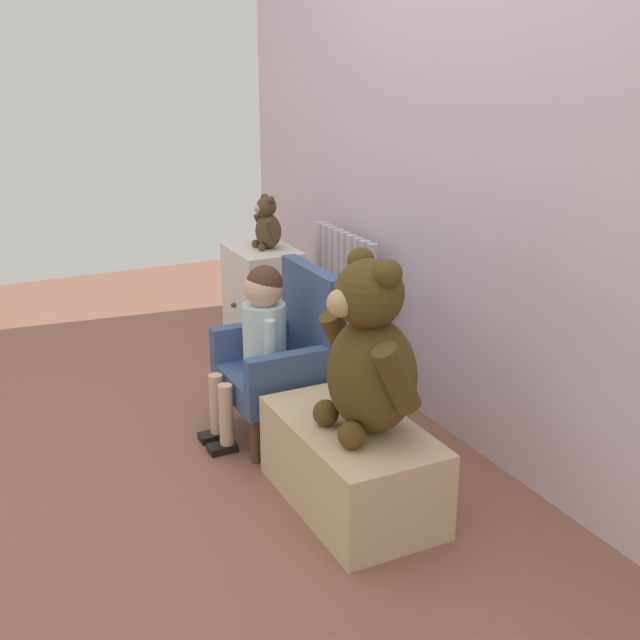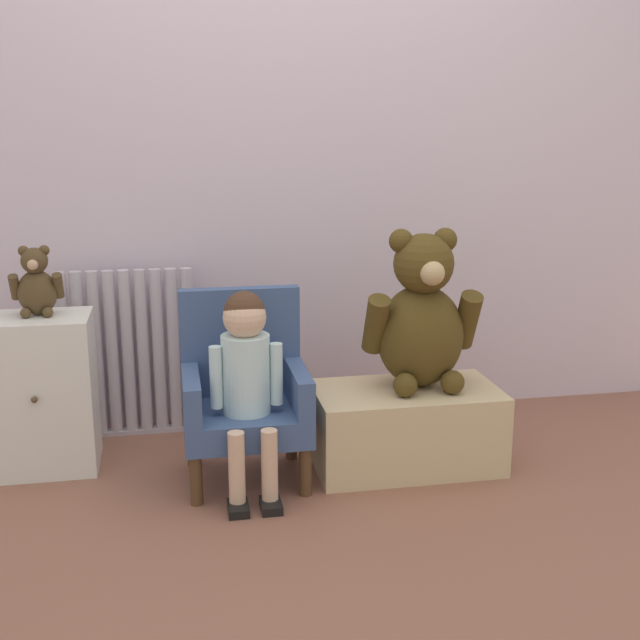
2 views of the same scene
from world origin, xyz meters
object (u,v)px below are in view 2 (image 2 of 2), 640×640
at_px(large_teddy_bear, 421,318).
at_px(child_figure, 246,364).
at_px(small_teddy_bear, 37,285).
at_px(small_dresser, 41,393).
at_px(low_bench, 406,427).
at_px(radiator, 128,354).
at_px(child_armchair, 244,392).

bearing_deg(large_teddy_bear, child_figure, -170.26).
relative_size(child_figure, small_teddy_bear, 2.78).
distance_m(child_figure, large_teddy_bear, 0.68).
xyz_separation_m(small_dresser, low_bench, (1.34, -0.23, -0.14)).
xyz_separation_m(radiator, small_teddy_bear, (-0.29, -0.26, 0.35)).
bearing_deg(low_bench, large_teddy_bear, 26.90).
distance_m(child_figure, low_bench, 0.68).
relative_size(radiator, child_armchair, 1.02).
height_order(large_teddy_bear, small_teddy_bear, large_teddy_bear).
relative_size(child_armchair, child_figure, 0.96).
xyz_separation_m(child_figure, small_teddy_bear, (-0.72, 0.34, 0.24)).
bearing_deg(small_dresser, radiator, 43.14).
height_order(radiator, low_bench, radiator).
xyz_separation_m(child_armchair, low_bench, (0.60, -0.03, -0.17)).
xyz_separation_m(child_armchair, child_figure, (0.00, -0.11, 0.14)).
xyz_separation_m(small_dresser, large_teddy_bear, (1.40, -0.20, 0.27)).
bearing_deg(child_figure, large_teddy_bear, 9.74).
relative_size(small_dresser, large_teddy_bear, 0.98).
height_order(child_armchair, low_bench, child_armchair).
xyz_separation_m(child_figure, large_teddy_bear, (0.66, 0.11, 0.10)).
distance_m(radiator, low_bench, 1.17).
bearing_deg(child_figure, child_armchair, 90.00).
distance_m(child_armchair, low_bench, 0.63).
bearing_deg(large_teddy_bear, small_teddy_bear, 170.58).
relative_size(low_bench, large_teddy_bear, 1.16).
bearing_deg(child_figure, small_dresser, 156.57).
distance_m(child_figure, small_teddy_bear, 0.83).
relative_size(child_figure, large_teddy_bear, 1.19).
bearing_deg(radiator, small_dresser, -136.86).
height_order(small_dresser, child_figure, child_figure).
relative_size(small_dresser, low_bench, 0.85).
bearing_deg(small_dresser, child_armchair, -15.68).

